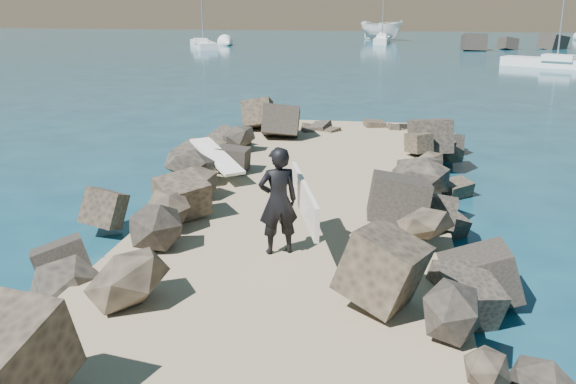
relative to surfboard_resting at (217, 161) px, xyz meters
name	(u,v)px	position (x,y,z in m)	size (l,w,h in m)	color
ground	(296,249)	(2.40, -2.85, -1.04)	(800.00, 800.00, 0.00)	#0F384C
jetty	(279,275)	(2.40, -4.85, -0.74)	(6.00, 26.00, 0.60)	#8C7759
riprap_left	(129,244)	(-0.50, -4.35, -0.54)	(2.60, 22.00, 1.00)	black
riprap_right	(450,264)	(5.30, -4.35, -0.54)	(2.60, 22.00, 1.00)	black
surfboard_resting	(217,161)	(0.00, 0.00, 0.00)	(0.53, 2.13, 0.07)	white
boat_imported	(381,30)	(2.54, 65.26, 0.16)	(2.33, 6.20, 2.39)	silver
surfer_with_board	(282,201)	(2.40, -4.54, 0.52)	(1.25, 2.25, 1.89)	black
sailboat_a	(203,44)	(-15.08, 49.70, -0.69)	(4.76, 7.70, 9.22)	white
sailboat_c	(557,63)	(15.91, 35.04, -0.69)	(7.66, 5.17, 9.30)	white
sailboat_b	(382,40)	(2.76, 59.53, -0.69)	(1.77, 6.57, 7.91)	white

